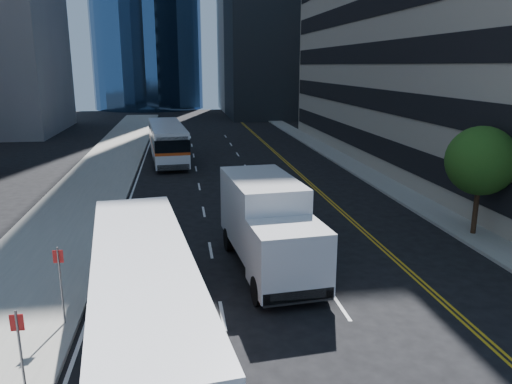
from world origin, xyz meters
TOP-DOWN VIEW (x-y plane):
  - ground at (0.00, 0.00)m, footprint 160.00×160.00m
  - sidewalk_west at (-10.50, 25.00)m, footprint 5.00×90.00m
  - sidewalk_east at (9.00, 25.00)m, footprint 2.00×90.00m
  - street_tree at (9.00, 8.00)m, footprint 3.20×3.20m
  - bus_front at (-5.76, -0.07)m, footprint 4.05×12.06m
  - bus_rear at (-5.74, 29.96)m, footprint 3.62×12.10m
  - box_truck at (-1.36, 5.56)m, footprint 3.18×7.58m

SIDE VIEW (x-z plane):
  - ground at x=0.00m, z-range 0.00..0.00m
  - sidewalk_west at x=-10.50m, z-range 0.00..0.15m
  - sidewalk_east at x=9.00m, z-range 0.00..0.15m
  - bus_front at x=-5.76m, z-range 0.14..3.19m
  - bus_rear at x=-5.74m, z-range 0.14..3.21m
  - box_truck at x=-1.36m, z-range 0.10..3.63m
  - street_tree at x=9.00m, z-range 1.09..6.19m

